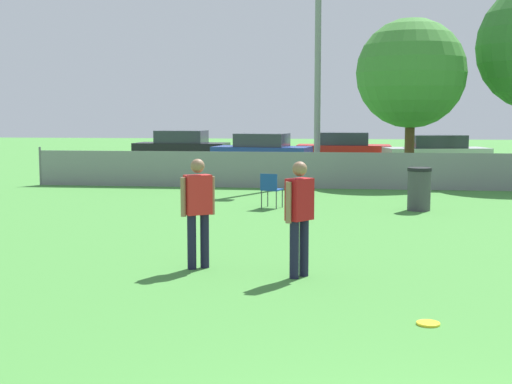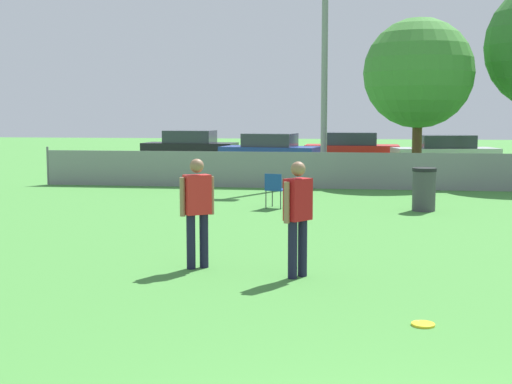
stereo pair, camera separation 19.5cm
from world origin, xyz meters
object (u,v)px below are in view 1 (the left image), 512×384
(folding_chair_sideline, at_px, (271,188))
(parked_car_red, at_px, (344,150))
(tree_near_pole, at_px, (411,74))
(trash_bin, at_px, (419,189))
(player_defender_red, at_px, (299,212))
(parked_car_silver, at_px, (436,153))
(frisbee_disc, at_px, (428,323))
(parked_car_blue, at_px, (262,152))
(player_thrower_red, at_px, (198,206))
(light_pole, at_px, (318,41))
(parked_car_dark, at_px, (182,148))

(folding_chair_sideline, bearing_deg, parked_car_red, -79.90)
(tree_near_pole, xyz_separation_m, trash_bin, (-0.39, -7.24, -3.06))
(tree_near_pole, bearing_deg, player_defender_red, -100.77)
(tree_near_pole, height_order, folding_chair_sideline, tree_near_pole)
(folding_chair_sideline, relative_size, parked_car_silver, 0.20)
(parked_car_red, bearing_deg, trash_bin, -82.45)
(frisbee_disc, relative_size, parked_car_red, 0.06)
(parked_car_blue, bearing_deg, player_thrower_red, -76.97)
(player_defender_red, distance_m, parked_car_blue, 19.58)
(tree_near_pole, relative_size, frisbee_disc, 20.98)
(folding_chair_sideline, bearing_deg, parked_car_blue, -65.57)
(light_pole, relative_size, parked_car_silver, 1.77)
(frisbee_disc, relative_size, parked_car_silver, 0.06)
(parked_car_blue, height_order, parked_car_red, parked_car_red)
(folding_chair_sideline, xyz_separation_m, parked_car_dark, (-5.59, 14.75, 0.22))
(player_defender_red, distance_m, parked_car_dark, 22.89)
(parked_car_red, bearing_deg, parked_car_blue, -147.75)
(folding_chair_sideline, relative_size, parked_car_dark, 0.20)
(player_thrower_red, relative_size, parked_car_silver, 0.38)
(light_pole, height_order, trash_bin, light_pole)
(player_thrower_red, xyz_separation_m, parked_car_dark, (-5.22, 21.50, -0.20))
(player_defender_red, height_order, parked_car_dark, player_defender_red)
(parked_car_blue, bearing_deg, trash_bin, -58.04)
(tree_near_pole, bearing_deg, parked_car_silver, 73.57)
(player_thrower_red, relative_size, frisbee_disc, 6.29)
(player_defender_red, bearing_deg, trash_bin, 19.11)
(light_pole, relative_size, parked_car_dark, 1.79)
(trash_bin, relative_size, parked_car_red, 0.25)
(player_thrower_red, distance_m, trash_bin, 7.82)
(tree_near_pole, distance_m, parked_car_silver, 6.11)
(player_thrower_red, relative_size, parked_car_red, 0.40)
(tree_near_pole, xyz_separation_m, player_thrower_red, (-4.24, -14.04, -2.64))
(tree_near_pole, bearing_deg, trash_bin, -93.12)
(tree_near_pole, distance_m, parked_car_blue, 7.96)
(player_thrower_red, bearing_deg, parked_car_blue, 59.01)
(tree_near_pole, height_order, player_defender_red, tree_near_pole)
(light_pole, height_order, player_defender_red, light_pole)
(light_pole, distance_m, tree_near_pole, 3.38)
(player_defender_red, distance_m, frisbee_disc, 2.72)
(parked_car_silver, bearing_deg, player_thrower_red, -117.48)
(parked_car_blue, distance_m, parked_car_red, 3.92)
(parked_car_red, bearing_deg, player_thrower_red, -95.17)
(player_defender_red, distance_m, parked_car_silver, 20.04)
(light_pole, height_order, tree_near_pole, light_pole)
(parked_car_dark, relative_size, parked_car_blue, 1.02)
(light_pole, xyz_separation_m, player_defender_red, (0.28, -13.25, -3.62))
(frisbee_disc, bearing_deg, parked_car_dark, 109.02)
(player_defender_red, relative_size, trash_bin, 1.60)
(trash_bin, xyz_separation_m, parked_car_red, (-1.79, 14.27, 0.18))
(player_defender_red, xyz_separation_m, frisbee_disc, (1.53, -2.07, -0.91))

